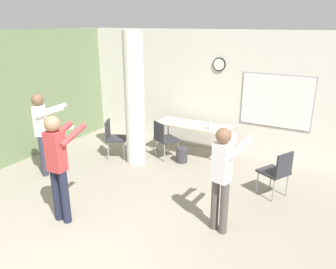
{
  "coord_description": "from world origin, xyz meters",
  "views": [
    {
      "loc": [
        2.76,
        -2.06,
        2.95
      ],
      "look_at": [
        0.26,
        2.33,
        1.21
      ],
      "focal_mm": 35.0,
      "sensor_mm": 36.0,
      "label": 1
    }
  ],
  "objects_px": {
    "folding_table": "(193,127)",
    "person_playing_side": "(222,172)",
    "chair_near_pillar": "(114,136)",
    "person_watching_back": "(42,128)",
    "bottle_on_table": "(210,125)",
    "chair_mid_room": "(277,170)",
    "chair_table_left": "(164,137)",
    "person_playing_front": "(58,161)"
  },
  "relations": [
    {
      "from": "chair_mid_room",
      "to": "person_playing_side",
      "type": "xyz_separation_m",
      "value": [
        -0.5,
        -1.42,
        0.44
      ]
    },
    {
      "from": "chair_table_left",
      "to": "person_watching_back",
      "type": "xyz_separation_m",
      "value": [
        -1.67,
        -1.87,
        0.47
      ]
    },
    {
      "from": "person_playing_front",
      "to": "person_playing_side",
      "type": "xyz_separation_m",
      "value": [
        2.22,
        0.96,
        -0.05
      ]
    },
    {
      "from": "chair_table_left",
      "to": "person_watching_back",
      "type": "relative_size",
      "value": 0.52
    },
    {
      "from": "chair_mid_room",
      "to": "person_watching_back",
      "type": "relative_size",
      "value": 0.52
    },
    {
      "from": "chair_near_pillar",
      "to": "folding_table",
      "type": "bearing_deg",
      "value": 34.84
    },
    {
      "from": "person_playing_side",
      "to": "chair_near_pillar",
      "type": "bearing_deg",
      "value": 155.16
    },
    {
      "from": "folding_table",
      "to": "person_playing_side",
      "type": "distance_m",
      "value": 2.98
    },
    {
      "from": "chair_near_pillar",
      "to": "chair_mid_room",
      "type": "xyz_separation_m",
      "value": [
        3.61,
        -0.03,
        0.0
      ]
    },
    {
      "from": "person_playing_side",
      "to": "person_watching_back",
      "type": "bearing_deg",
      "value": 179.02
    },
    {
      "from": "folding_table",
      "to": "chair_table_left",
      "type": "distance_m",
      "value": 0.73
    },
    {
      "from": "folding_table",
      "to": "chair_near_pillar",
      "type": "xyz_separation_m",
      "value": [
        -1.49,
        -1.03,
        -0.17
      ]
    },
    {
      "from": "person_playing_front",
      "to": "person_watching_back",
      "type": "height_order",
      "value": "person_playing_front"
    },
    {
      "from": "chair_table_left",
      "to": "chair_near_pillar",
      "type": "relative_size",
      "value": 1.0
    },
    {
      "from": "chair_table_left",
      "to": "chair_mid_room",
      "type": "xyz_separation_m",
      "value": [
        2.58,
        -0.52,
        0.0
      ]
    },
    {
      "from": "bottle_on_table",
      "to": "chair_table_left",
      "type": "relative_size",
      "value": 0.27
    },
    {
      "from": "chair_near_pillar",
      "to": "person_watching_back",
      "type": "xyz_separation_m",
      "value": [
        -0.64,
        -1.38,
        0.47
      ]
    },
    {
      "from": "person_playing_front",
      "to": "person_playing_side",
      "type": "distance_m",
      "value": 2.41
    },
    {
      "from": "folding_table",
      "to": "person_watching_back",
      "type": "relative_size",
      "value": 1.05
    },
    {
      "from": "chair_table_left",
      "to": "chair_mid_room",
      "type": "distance_m",
      "value": 2.64
    },
    {
      "from": "person_playing_side",
      "to": "person_watching_back",
      "type": "relative_size",
      "value": 0.97
    },
    {
      "from": "folding_table",
      "to": "person_watching_back",
      "type": "height_order",
      "value": "person_watching_back"
    },
    {
      "from": "bottle_on_table",
      "to": "chair_mid_room",
      "type": "distance_m",
      "value": 1.94
    },
    {
      "from": "folding_table",
      "to": "chair_mid_room",
      "type": "distance_m",
      "value": 2.39
    },
    {
      "from": "bottle_on_table",
      "to": "person_playing_front",
      "type": "distance_m",
      "value": 3.47
    },
    {
      "from": "chair_table_left",
      "to": "person_playing_front",
      "type": "relative_size",
      "value": 0.51
    },
    {
      "from": "bottle_on_table",
      "to": "person_playing_front",
      "type": "relative_size",
      "value": 0.14
    },
    {
      "from": "folding_table",
      "to": "bottle_on_table",
      "type": "bearing_deg",
      "value": -16.33
    },
    {
      "from": "chair_table_left",
      "to": "person_playing_front",
      "type": "xyz_separation_m",
      "value": [
        -0.13,
        -2.89,
        0.49
      ]
    },
    {
      "from": "person_playing_side",
      "to": "person_playing_front",
      "type": "bearing_deg",
      "value": -156.68
    },
    {
      "from": "chair_near_pillar",
      "to": "person_watching_back",
      "type": "distance_m",
      "value": 1.59
    },
    {
      "from": "bottle_on_table",
      "to": "folding_table",
      "type": "bearing_deg",
      "value": 163.67
    },
    {
      "from": "bottle_on_table",
      "to": "chair_table_left",
      "type": "distance_m",
      "value": 1.05
    },
    {
      "from": "chair_table_left",
      "to": "chair_mid_room",
      "type": "bearing_deg",
      "value": -11.39
    },
    {
      "from": "folding_table",
      "to": "chair_near_pillar",
      "type": "bearing_deg",
      "value": -145.16
    },
    {
      "from": "chair_mid_room",
      "to": "person_playing_side",
      "type": "height_order",
      "value": "person_playing_side"
    },
    {
      "from": "chair_near_pillar",
      "to": "person_playing_front",
      "type": "bearing_deg",
      "value": -69.4
    },
    {
      "from": "bottle_on_table",
      "to": "chair_mid_room",
      "type": "bearing_deg",
      "value": -29.09
    },
    {
      "from": "folding_table",
      "to": "chair_table_left",
      "type": "relative_size",
      "value": 2.0
    },
    {
      "from": "person_playing_side",
      "to": "person_watching_back",
      "type": "distance_m",
      "value": 3.76
    },
    {
      "from": "person_playing_front",
      "to": "person_playing_side",
      "type": "height_order",
      "value": "person_playing_front"
    },
    {
      "from": "folding_table",
      "to": "person_playing_side",
      "type": "height_order",
      "value": "person_playing_side"
    }
  ]
}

